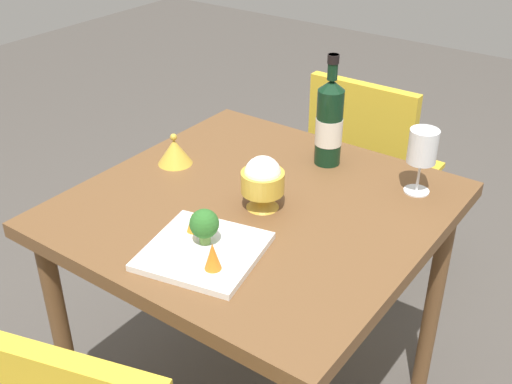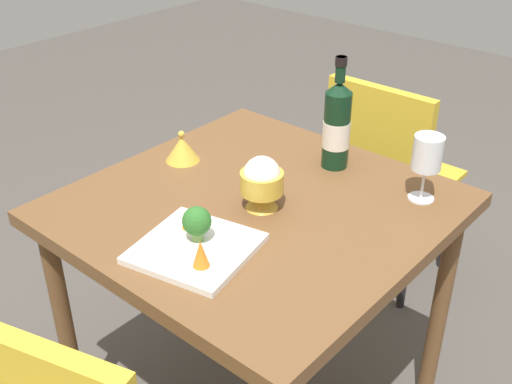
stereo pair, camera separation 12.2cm
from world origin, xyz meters
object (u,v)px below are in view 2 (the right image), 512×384
at_px(wine_glass, 427,155).
at_px(rice_bowl, 262,182).
at_px(carrot_garnish_right, 201,254).
at_px(serving_plate, 195,248).
at_px(broccoli_floret, 197,222).
at_px(wine_bottle, 337,125).
at_px(carrot_garnish_left, 187,219).
at_px(rice_bowl_lid, 182,148).
at_px(chair_near_window, 384,165).

relative_size(wine_glass, rice_bowl, 1.26).
bearing_deg(rice_bowl, carrot_garnish_right, -75.50).
bearing_deg(serving_plate, wine_glass, 63.28).
xyz_separation_m(serving_plate, broccoli_floret, (-0.01, 0.02, 0.06)).
relative_size(wine_bottle, wine_glass, 1.80).
relative_size(wine_bottle, carrot_garnish_right, 4.97).
distance_m(wine_glass, carrot_garnish_left, 0.62).
distance_m(wine_glass, serving_plate, 0.63).
xyz_separation_m(broccoli_floret, carrot_garnish_left, (-0.05, 0.02, -0.02)).
height_order(carrot_garnish_left, carrot_garnish_right, carrot_garnish_right).
xyz_separation_m(wine_glass, rice_bowl, (-0.29, -0.30, -0.05)).
distance_m(wine_bottle, rice_bowl_lid, 0.45).
height_order(wine_glass, carrot_garnish_right, wine_glass).
bearing_deg(carrot_garnish_right, wine_glass, 70.40).
xyz_separation_m(rice_bowl, rice_bowl_lid, (-0.34, 0.05, -0.04)).
relative_size(broccoli_floret, carrot_garnish_right, 1.33).
distance_m(wine_glass, broccoli_floret, 0.61).
height_order(chair_near_window, broccoli_floret, broccoli_floret).
bearing_deg(wine_glass, broccoli_floret, -118.52).
height_order(rice_bowl_lid, carrot_garnish_right, rice_bowl_lid).
relative_size(rice_bowl, carrot_garnish_left, 2.83).
xyz_separation_m(chair_near_window, carrot_garnish_left, (0.04, -1.01, 0.27)).
xyz_separation_m(wine_glass, carrot_garnish_right, (-0.21, -0.60, -0.08)).
bearing_deg(serving_plate, rice_bowl, 92.40).
xyz_separation_m(wine_bottle, serving_plate, (0.00, -0.56, -0.12)).
distance_m(chair_near_window, wine_bottle, 0.62).
xyz_separation_m(rice_bowl, serving_plate, (0.01, -0.25, -0.07)).
height_order(serving_plate, carrot_garnish_right, carrot_garnish_right).
bearing_deg(carrot_garnish_right, serving_plate, 145.30).
distance_m(rice_bowl_lid, broccoli_floret, 0.44).
bearing_deg(carrot_garnish_right, chair_near_window, 98.73).
relative_size(wine_glass, carrot_garnish_right, 2.77).
xyz_separation_m(serving_plate, carrot_garnish_right, (0.06, -0.04, 0.04)).
distance_m(rice_bowl, serving_plate, 0.26).
bearing_deg(wine_glass, rice_bowl, -133.39).
bearing_deg(rice_bowl_lid, wine_glass, 21.88).
bearing_deg(carrot_garnish_left, rice_bowl_lid, 138.42).
relative_size(chair_near_window, broccoli_floret, 9.91).
distance_m(chair_near_window, rice_bowl, 0.86).
height_order(rice_bowl_lid, serving_plate, rice_bowl_lid).
height_order(wine_glass, serving_plate, wine_glass).
height_order(chair_near_window, carrot_garnish_left, chair_near_window).
distance_m(rice_bowl, carrot_garnish_left, 0.22).
distance_m(rice_bowl, rice_bowl_lid, 0.35).
relative_size(chair_near_window, rice_bowl, 6.00).
bearing_deg(carrot_garnish_left, wine_bottle, 82.98).
relative_size(wine_bottle, serving_plate, 1.08).
distance_m(wine_glass, rice_bowl_lid, 0.69).
height_order(serving_plate, broccoli_floret, broccoli_floret).
xyz_separation_m(chair_near_window, wine_bottle, (0.10, -0.49, 0.35)).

